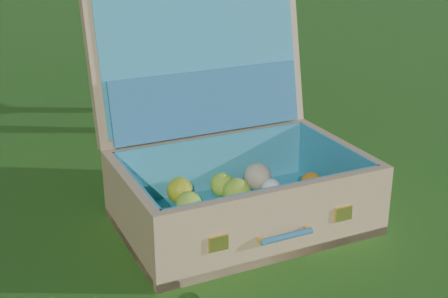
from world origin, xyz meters
TOP-DOWN VIEW (x-y plane):
  - ground at (0.00, 0.00)m, footprint 60.00×60.00m
  - suitcase at (-0.15, 0.26)m, footprint 0.69×0.62m

SIDE VIEW (x-z plane):
  - ground at x=0.00m, z-range 0.00..0.00m
  - suitcase at x=-0.15m, z-range -0.13..0.46m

